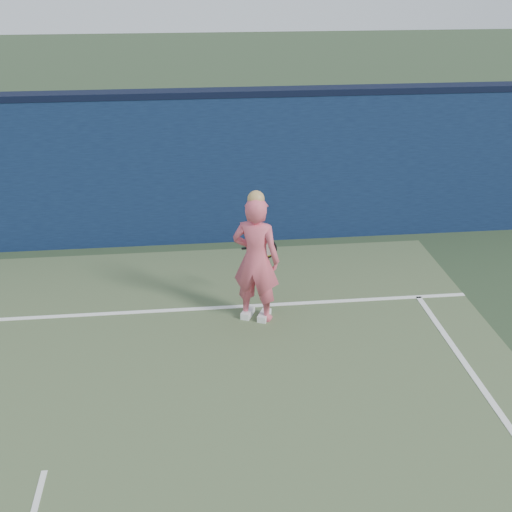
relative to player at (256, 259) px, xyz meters
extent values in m
cube|color=#0C1834|center=(-2.37, 2.81, 0.36)|extent=(24.00, 0.40, 2.50)
cube|color=black|center=(-2.37, 2.81, 1.66)|extent=(24.00, 0.42, 0.10)
imported|color=#DC5569|center=(0.00, 0.00, -0.01)|extent=(0.77, 0.65, 1.78)
sphere|color=tan|center=(0.00, 0.00, 0.85)|extent=(0.22, 0.22, 0.22)
cube|color=white|center=(0.11, -0.05, -0.84)|extent=(0.23, 0.30, 0.10)
cube|color=white|center=(-0.11, 0.05, -0.84)|extent=(0.23, 0.30, 0.10)
torus|color=black|center=(0.18, 0.35, 0.00)|extent=(0.30, 0.16, 0.30)
torus|color=gold|center=(0.18, 0.35, 0.00)|extent=(0.24, 0.12, 0.25)
cylinder|color=beige|center=(0.18, 0.35, 0.00)|extent=(0.24, 0.11, 0.25)
cylinder|color=black|center=(0.01, 0.50, -0.06)|extent=(0.25, 0.17, 0.10)
cylinder|color=black|center=(-0.08, 0.59, -0.10)|extent=(0.12, 0.09, 0.07)
cube|color=white|center=(-2.37, 0.31, -0.88)|extent=(11.00, 0.08, 0.01)
camera|label=1|loc=(-0.84, -7.64, 3.66)|focal=45.00mm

